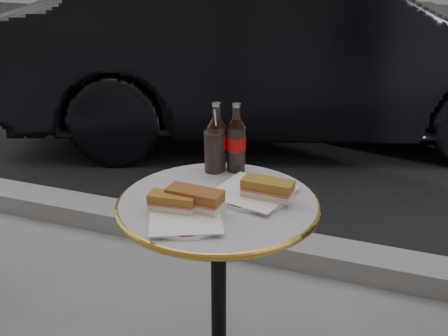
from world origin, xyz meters
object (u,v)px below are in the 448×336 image
(plate_right, at_px, (252,194))
(parked_car, at_px, (293,49))
(bistro_table, at_px, (219,300))
(cola_bottle_left, at_px, (217,137))
(cola_bottle_right, at_px, (236,138))
(cola_glass, at_px, (214,151))
(plate_left, at_px, (186,220))

(plate_right, xyz_separation_m, parked_car, (-0.51, 2.60, -0.06))
(bistro_table, height_order, cola_bottle_left, cola_bottle_left)
(plate_right, height_order, cola_bottle_right, cola_bottle_right)
(bistro_table, distance_m, cola_glass, 0.49)
(cola_bottle_right, distance_m, parked_car, 2.47)
(plate_right, bearing_deg, cola_glass, 141.95)
(plate_left, height_order, cola_glass, cola_glass)
(plate_left, bearing_deg, cola_bottle_left, 98.00)
(plate_left, bearing_deg, parked_car, 97.81)
(plate_left, relative_size, cola_glass, 1.49)
(cola_glass, relative_size, parked_car, 0.03)
(bistro_table, relative_size, cola_bottle_right, 3.10)
(bistro_table, bearing_deg, cola_glass, 114.22)
(plate_left, distance_m, cola_bottle_right, 0.41)
(bistro_table, bearing_deg, cola_bottle_left, 112.20)
(bistro_table, height_order, cola_bottle_right, cola_bottle_right)
(bistro_table, xyz_separation_m, parked_car, (-0.43, 2.67, 0.31))
(cola_bottle_right, bearing_deg, parked_car, 99.30)
(plate_right, bearing_deg, bistro_table, -142.51)
(plate_right, bearing_deg, parked_car, 101.14)
(bistro_table, xyz_separation_m, cola_bottle_left, (-0.09, 0.22, 0.48))
(cola_bottle_left, distance_m, cola_glass, 0.05)
(plate_left, relative_size, plate_right, 0.92)
(plate_left, height_order, cola_bottle_right, cola_bottle_right)
(plate_left, height_order, cola_bottle_left, cola_bottle_left)
(bistro_table, relative_size, cola_bottle_left, 3.09)
(cola_bottle_left, relative_size, parked_car, 0.06)
(plate_right, xyz_separation_m, cola_bottle_left, (-0.18, 0.16, 0.11))
(plate_right, height_order, parked_car, parked_car)
(plate_right, bearing_deg, cola_bottle_left, 138.88)
(bistro_table, distance_m, plate_left, 0.41)
(cola_bottle_left, xyz_separation_m, parked_car, (-0.33, 2.45, -0.17))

